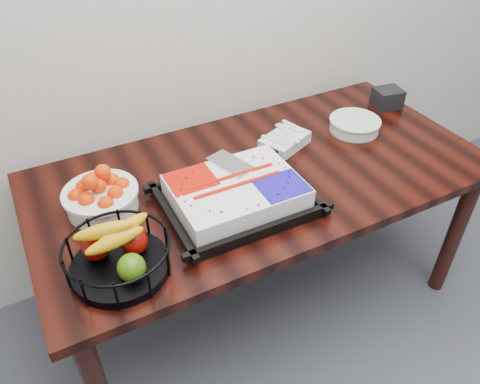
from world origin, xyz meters
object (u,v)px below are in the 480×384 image
cake_tray (236,194)px  fruit_basket (118,254)px  tangerine_bowl (100,193)px  plate_stack (354,125)px  table (262,188)px  napkin_box (387,98)px

cake_tray → fruit_basket: size_ratio=1.59×
fruit_basket → cake_tray: bearing=14.0°
tangerine_bowl → plate_stack: bearing=0.8°
cake_tray → plate_stack: size_ratio=2.28×
tangerine_bowl → fruit_basket: fruit_basket is taller
table → fruit_basket: bearing=-158.7°
table → plate_stack: 0.54m
tangerine_bowl → plate_stack: size_ratio=1.17×
cake_tray → napkin_box: 1.04m
napkin_box → tangerine_bowl: bearing=-175.0°
cake_tray → tangerine_bowl: tangerine_bowl is taller
tangerine_bowl → plate_stack: tangerine_bowl is taller
table → tangerine_bowl: (-0.62, 0.06, 0.16)m
tangerine_bowl → table: bearing=-5.9°
table → napkin_box: bearing=13.1°
table → napkin_box: 0.83m
cake_tray → fruit_basket: 0.47m
tangerine_bowl → fruit_basket: bearing=-95.3°
table → tangerine_bowl: bearing=174.1°
cake_tray → tangerine_bowl: (-0.43, 0.20, 0.02)m
table → fruit_basket: size_ratio=5.58×
tangerine_bowl → napkin_box: tangerine_bowl is taller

